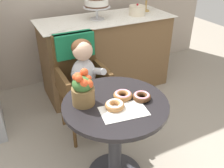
{
  "coord_description": "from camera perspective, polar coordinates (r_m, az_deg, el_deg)",
  "views": [
    {
      "loc": [
        -0.63,
        -1.2,
        1.66
      ],
      "look_at": [
        0.05,
        0.15,
        0.77
      ],
      "focal_mm": 39.38,
      "sensor_mm": 36.0,
      "label": 1
    }
  ],
  "objects": [
    {
      "name": "tiered_cake_stand",
      "position": [
        2.78,
        -3.61,
        18.45
      ],
      "size": [
        0.3,
        0.3,
        0.28
      ],
      "color": "silver",
      "rests_on": "display_counter"
    },
    {
      "name": "paper_napkin",
      "position": [
        1.57,
        2.77,
        -6.29
      ],
      "size": [
        0.32,
        0.22,
        0.0
      ],
      "primitive_type": "cube",
      "rotation": [
        0.0,
        0.0,
        -0.14
      ],
      "color": "white",
      "rests_on": "cafe_table"
    },
    {
      "name": "wicker_chair",
      "position": [
        2.27,
        -7.63,
        3.44
      ],
      "size": [
        0.42,
        0.45,
        0.95
      ],
      "rotation": [
        0.0,
        0.0,
        0.04
      ],
      "color": "brown",
      "rests_on": "ground"
    },
    {
      "name": "donut_side",
      "position": [
        1.68,
        2.53,
        -2.57
      ],
      "size": [
        0.13,
        0.13,
        0.04
      ],
      "color": "#936033",
      "rests_on": "cafe_table"
    },
    {
      "name": "donut_mid",
      "position": [
        1.58,
        0.64,
        -4.9
      ],
      "size": [
        0.13,
        0.13,
        0.04
      ],
      "color": "#AD7542",
      "rests_on": "cafe_table"
    },
    {
      "name": "flower_vase",
      "position": [
        1.59,
        -6.77,
        -1.07
      ],
      "size": [
        0.15,
        0.15,
        0.24
      ],
      "color": "brown",
      "rests_on": "cafe_table"
    },
    {
      "name": "donut_front",
      "position": [
        1.68,
        6.92,
        -2.87
      ],
      "size": [
        0.13,
        0.13,
        0.04
      ],
      "color": "#4C2D19",
      "rests_on": "cafe_table"
    },
    {
      "name": "cafe_table",
      "position": [
        1.78,
        0.74,
        -9.86
      ],
      "size": [
        0.72,
        0.72,
        0.72
      ],
      "color": "black",
      "rests_on": "ground"
    },
    {
      "name": "round_layer_cake",
      "position": [
        2.99,
        5.88,
        16.64
      ],
      "size": [
        0.19,
        0.19,
        0.13
      ],
      "color": "beige",
      "rests_on": "display_counter"
    },
    {
      "name": "seated_child",
      "position": [
        2.12,
        -6.26,
        2.66
      ],
      "size": [
        0.27,
        0.32,
        0.73
      ],
      "color": "silver",
      "rests_on": "ground"
    },
    {
      "name": "display_counter",
      "position": [
        3.02,
        -1.32,
        6.88
      ],
      "size": [
        1.56,
        0.62,
        0.9
      ],
      "color": "brown",
      "rests_on": "ground"
    }
  ]
}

